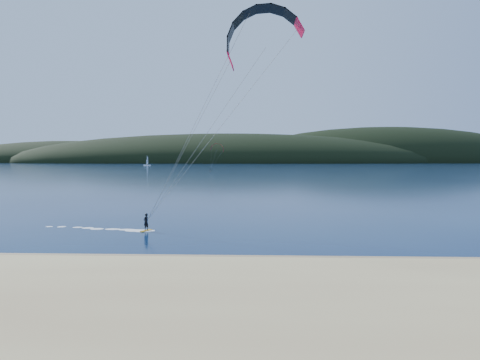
% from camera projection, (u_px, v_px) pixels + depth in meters
% --- Properties ---
extents(ground, '(1800.00, 1800.00, 0.00)m').
position_uv_depth(ground, '(203.00, 283.00, 21.01)').
color(ground, '#071838').
rests_on(ground, ground).
extents(wet_sand, '(220.00, 2.50, 0.10)m').
position_uv_depth(wet_sand, '(212.00, 260.00, 25.50)').
color(wet_sand, '#866E4E').
rests_on(wet_sand, ground).
extents(headland, '(1200.00, 310.00, 140.00)m').
position_uv_depth(headland, '(253.00, 163.00, 764.78)').
color(headland, black).
rests_on(headland, ground).
extents(kitesurfer_near, '(24.96, 7.79, 19.01)m').
position_uv_depth(kitesurfer_near, '(256.00, 59.00, 30.51)').
color(kitesurfer_near, gold).
rests_on(kitesurfer_near, ground).
extents(kitesurfer_far, '(8.68, 6.60, 14.26)m').
position_uv_depth(kitesurfer_far, '(217.00, 150.00, 215.39)').
color(kitesurfer_far, gold).
rests_on(kitesurfer_far, ground).
extents(sailboat, '(7.91, 4.96, 11.04)m').
position_uv_depth(sailboat, '(147.00, 165.00, 418.21)').
color(sailboat, white).
rests_on(sailboat, ground).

